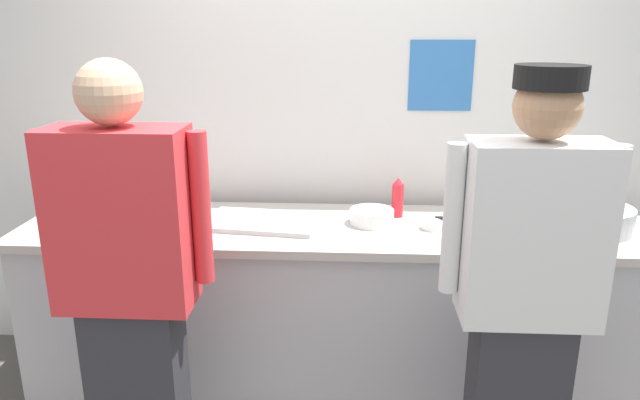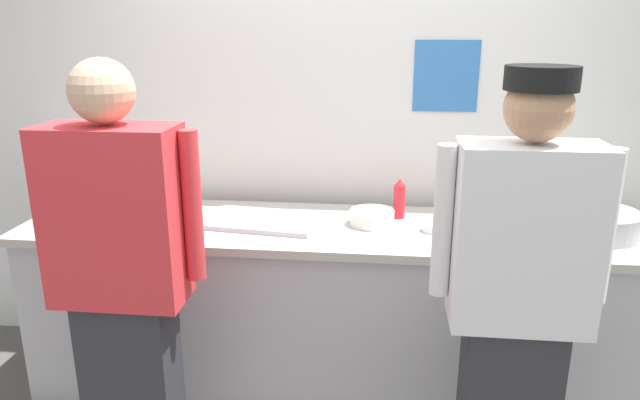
# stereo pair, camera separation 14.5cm
# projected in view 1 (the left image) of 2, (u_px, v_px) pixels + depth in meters

# --- Properties ---
(wall_back) EXTENTS (4.83, 0.11, 2.78)m
(wall_back) POSITION_uv_depth(u_px,v_px,m) (341.00, 113.00, 3.15)
(wall_back) COLOR silver
(wall_back) RESTS_ON ground
(prep_counter) EXTENTS (3.08, 0.71, 0.91)m
(prep_counter) POSITION_uv_depth(u_px,v_px,m) (337.00, 310.00, 2.96)
(prep_counter) COLOR #B2B2B7
(prep_counter) RESTS_ON ground
(chef_near_left) EXTENTS (0.63, 0.24, 1.74)m
(chef_near_left) POSITION_uv_depth(u_px,v_px,m) (129.00, 283.00, 2.17)
(chef_near_left) COLOR #2D2D33
(chef_near_left) RESTS_ON ground
(chef_center) EXTENTS (0.62, 0.24, 1.72)m
(chef_center) POSITION_uv_depth(u_px,v_px,m) (526.00, 292.00, 2.10)
(chef_center) COLOR #2D2D33
(chef_center) RESTS_ON ground
(plate_stack_front) EXTENTS (0.22, 0.22, 0.07)m
(plate_stack_front) POSITION_uv_depth(u_px,v_px,m) (372.00, 217.00, 2.85)
(plate_stack_front) COLOR white
(plate_stack_front) RESTS_ON prep_counter
(plate_stack_rear) EXTENTS (0.25, 0.25, 0.08)m
(plate_stack_rear) POSITION_uv_depth(u_px,v_px,m) (156.00, 213.00, 2.88)
(plate_stack_rear) COLOR white
(plate_stack_rear) RESTS_ON prep_counter
(mixing_bowl_steel) EXTENTS (0.39, 0.39, 0.12)m
(mixing_bowl_steel) POSITION_uv_depth(u_px,v_px,m) (590.00, 218.00, 2.76)
(mixing_bowl_steel) COLOR #B7BABF
(mixing_bowl_steel) RESTS_ON prep_counter
(sheet_tray) EXTENTS (0.57, 0.40, 0.02)m
(sheet_tray) POSITION_uv_depth(u_px,v_px,m) (262.00, 222.00, 2.85)
(sheet_tray) COLOR #B7BABF
(sheet_tray) RESTS_ON prep_counter
(squeeze_bottle_primary) EXTENTS (0.06, 0.06, 0.20)m
(squeeze_bottle_primary) POSITION_uv_depth(u_px,v_px,m) (398.00, 198.00, 2.94)
(squeeze_bottle_primary) COLOR red
(squeeze_bottle_primary) RESTS_ON prep_counter
(ramekin_orange_sauce) EXTENTS (0.10, 0.10, 0.04)m
(ramekin_orange_sauce) POSITION_uv_depth(u_px,v_px,m) (432.00, 225.00, 2.77)
(ramekin_orange_sauce) COLOR white
(ramekin_orange_sauce) RESTS_ON prep_counter
(ramekin_red_sauce) EXTENTS (0.08, 0.08, 0.05)m
(ramekin_red_sauce) POSITION_uv_depth(u_px,v_px,m) (88.00, 222.00, 2.79)
(ramekin_red_sauce) COLOR white
(ramekin_red_sauce) RESTS_ON prep_counter
(ramekin_green_sauce) EXTENTS (0.11, 0.11, 0.04)m
(ramekin_green_sauce) POSITION_uv_depth(u_px,v_px,m) (104.00, 211.00, 2.98)
(ramekin_green_sauce) COLOR white
(ramekin_green_sauce) RESTS_ON prep_counter
(deli_cup) EXTENTS (0.09, 0.09, 0.08)m
(deli_cup) POSITION_uv_depth(u_px,v_px,m) (74.00, 209.00, 2.95)
(deli_cup) COLOR white
(deli_cup) RESTS_ON prep_counter
(chefs_knife) EXTENTS (0.27, 0.03, 0.02)m
(chefs_knife) POSITION_uv_depth(u_px,v_px,m) (458.00, 219.00, 2.90)
(chefs_knife) COLOR #B7BABF
(chefs_knife) RESTS_ON prep_counter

